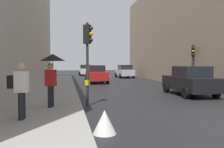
% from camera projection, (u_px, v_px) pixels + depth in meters
% --- Properties ---
extents(ground_plane, '(120.00, 120.00, 0.00)m').
position_uv_depth(ground_plane, '(210.00, 114.00, 8.52)').
color(ground_plane, black).
extents(sidewalk_kerb, '(2.86, 40.00, 0.16)m').
position_uv_depth(sidewalk_kerb, '(53.00, 95.00, 13.21)').
color(sidewalk_kerb, gray).
rests_on(sidewalk_kerb, ground).
extents(traffic_light_mid_street, '(0.35, 0.45, 3.40)m').
position_uv_depth(traffic_light_mid_street, '(193.00, 58.00, 17.65)').
color(traffic_light_mid_street, '#2D2D2D').
rests_on(traffic_light_mid_street, ground).
extents(traffic_light_near_right, '(0.44, 0.37, 3.75)m').
position_uv_depth(traffic_light_near_right, '(88.00, 49.00, 10.20)').
color(traffic_light_near_right, '#2D2D2D').
rests_on(traffic_light_near_right, ground).
extents(car_white_compact, '(2.03, 4.20, 1.76)m').
position_uv_depth(car_white_compact, '(85.00, 70.00, 37.41)').
color(car_white_compact, silver).
rests_on(car_white_compact, ground).
extents(car_dark_suv, '(2.15, 4.27, 1.76)m').
position_uv_depth(car_dark_suv, '(190.00, 81.00, 13.73)').
color(car_dark_suv, black).
rests_on(car_dark_suv, ground).
extents(car_silver_hatchback, '(2.02, 4.20, 1.76)m').
position_uv_depth(car_silver_hatchback, '(125.00, 71.00, 31.18)').
color(car_silver_hatchback, '#BCBCC1').
rests_on(car_silver_hatchback, ground).
extents(car_red_sedan, '(2.04, 4.21, 1.76)m').
position_uv_depth(car_red_sedan, '(96.00, 74.00, 22.83)').
color(car_red_sedan, red).
rests_on(car_red_sedan, ground).
extents(pedestrian_with_umbrella, '(1.00, 1.00, 2.14)m').
position_uv_depth(pedestrian_with_umbrella, '(52.00, 65.00, 9.06)').
color(pedestrian_with_umbrella, black).
rests_on(pedestrian_with_umbrella, sidewalk_kerb).
extents(pedestrian_with_black_backpack, '(0.63, 0.37, 1.77)m').
position_uv_depth(pedestrian_with_black_backpack, '(20.00, 88.00, 7.07)').
color(pedestrian_with_black_backpack, black).
rests_on(pedestrian_with_black_backpack, sidewalk_kerb).
extents(warning_sign_triangle, '(0.64, 0.64, 0.65)m').
position_uv_depth(warning_sign_triangle, '(105.00, 122.00, 6.15)').
color(warning_sign_triangle, silver).
rests_on(warning_sign_triangle, ground).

